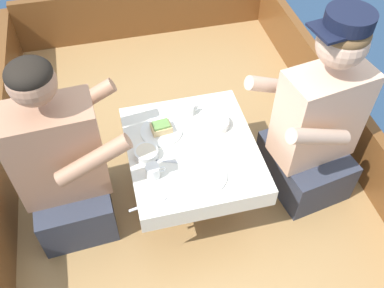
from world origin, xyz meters
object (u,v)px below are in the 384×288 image
(person_port, at_px, (64,167))
(coffee_cup_starboard, at_px, (187,109))
(person_starboard, at_px, (316,126))
(sandwich, at_px, (161,127))
(coffee_cup_port, at_px, (153,171))

(person_port, height_order, coffee_cup_starboard, person_port)
(person_starboard, relative_size, coffee_cup_starboard, 10.38)
(person_starboard, distance_m, coffee_cup_starboard, 0.65)
(person_starboard, xyz_separation_m, sandwich, (-0.74, 0.19, -0.02))
(person_port, relative_size, coffee_cup_starboard, 9.76)
(person_starboard, distance_m, coffee_cup_port, 0.83)
(person_starboard, height_order, sandwich, person_starboard)
(person_port, bearing_deg, sandwich, 10.62)
(sandwich, bearing_deg, person_port, -166.06)
(sandwich, height_order, coffee_cup_starboard, sandwich)
(person_port, height_order, sandwich, person_port)
(coffee_cup_port, bearing_deg, person_port, 160.42)
(sandwich, relative_size, coffee_cup_starboard, 1.02)
(person_port, xyz_separation_m, person_starboard, (1.23, -0.07, 0.04))
(person_port, bearing_deg, coffee_cup_port, -22.90)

